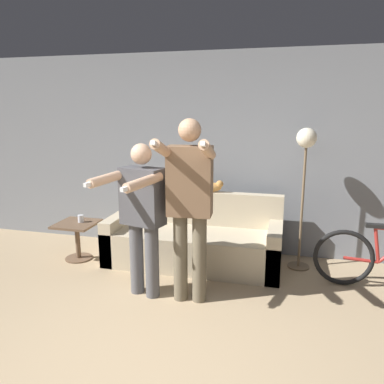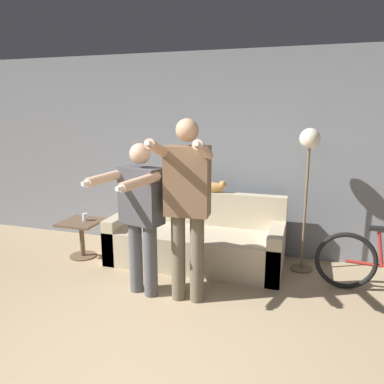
# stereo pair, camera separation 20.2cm
# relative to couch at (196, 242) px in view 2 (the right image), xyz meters

# --- Properties ---
(wall_back) EXTENTS (10.00, 0.05, 2.60)m
(wall_back) POSITION_rel_couch_xyz_m (0.15, 0.58, 1.02)
(wall_back) COLOR gray
(wall_back) RESTS_ON ground_plane
(couch) EXTENTS (2.12, 0.81, 0.85)m
(couch) POSITION_rel_couch_xyz_m (0.00, 0.00, 0.00)
(couch) COLOR beige
(couch) RESTS_ON ground_plane
(person_left) EXTENTS (0.61, 0.76, 1.56)m
(person_left) POSITION_rel_couch_xyz_m (-0.30, -0.93, 0.62)
(person_left) COLOR #56565B
(person_left) RESTS_ON ground_plane
(person_right) EXTENTS (0.52, 0.68, 1.80)m
(person_right) POSITION_rel_couch_xyz_m (0.19, -0.93, 0.77)
(person_right) COLOR #6B604C
(person_right) RESTS_ON ground_plane
(cat) EXTENTS (0.44, 0.12, 0.15)m
(cat) POSITION_rel_couch_xyz_m (0.13, 0.29, 0.64)
(cat) COLOR tan
(cat) RESTS_ON couch
(floor_lamp) EXTENTS (0.26, 0.26, 1.68)m
(floor_lamp) POSITION_rel_couch_xyz_m (1.27, 0.18, 1.07)
(floor_lamp) COLOR #756047
(floor_lamp) RESTS_ON ground_plane
(side_table) EXTENTS (0.49, 0.49, 0.48)m
(side_table) POSITION_rel_couch_xyz_m (-1.47, -0.24, 0.07)
(side_table) COLOR brown
(side_table) RESTS_ON ground_plane
(cup) EXTENTS (0.07, 0.07, 0.09)m
(cup) POSITION_rel_couch_xyz_m (-1.42, -0.21, 0.25)
(cup) COLOR silver
(cup) RESTS_ON side_table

